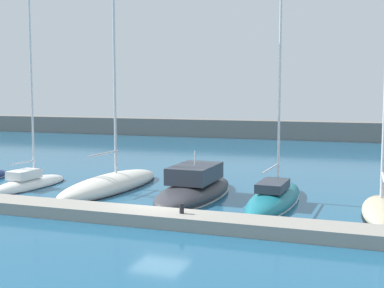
% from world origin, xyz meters
% --- Properties ---
extents(ground_plane, '(120.48, 120.48, 0.00)m').
position_xyz_m(ground_plane, '(0.00, 0.00, 0.00)').
color(ground_plane, '#1E567A').
extents(dock_pier, '(45.66, 1.85, 0.56)m').
position_xyz_m(dock_pier, '(0.00, -1.52, 0.28)').
color(dock_pier, gray).
rests_on(dock_pier, ground_plane).
extents(breakwater_seawall, '(108.43, 3.22, 2.26)m').
position_xyz_m(breakwater_seawall, '(0.00, 41.87, 1.13)').
color(breakwater_seawall, slate).
rests_on(breakwater_seawall, ground_plane).
extents(sailboat_white_third, '(2.15, 6.56, 12.43)m').
position_xyz_m(sailboat_white_third, '(-10.33, 3.81, 0.27)').
color(sailboat_white_third, white).
rests_on(sailboat_white_third, ground_plane).
extents(sailboat_ivory_fourth, '(3.27, 10.23, 16.95)m').
position_xyz_m(sailboat_ivory_fourth, '(-5.32, 5.03, 0.31)').
color(sailboat_ivory_fourth, silver).
rests_on(sailboat_ivory_fourth, ground_plane).
extents(motorboat_charcoal_fifth, '(3.11, 9.11, 2.88)m').
position_xyz_m(motorboat_charcoal_fifth, '(0.12, 4.69, 0.46)').
color(motorboat_charcoal_fifth, '#2D2D33').
rests_on(motorboat_charcoal_fifth, ground_plane).
extents(sailboat_teal_sixth, '(2.41, 8.85, 18.83)m').
position_xyz_m(sailboat_teal_sixth, '(4.66, 4.36, 0.37)').
color(sailboat_teal_sixth, '#19707F').
rests_on(sailboat_teal_sixth, ground_plane).
extents(sailboat_sand_seventh, '(1.96, 6.20, 13.52)m').
position_xyz_m(sailboat_sand_seventh, '(9.95, 3.28, 0.47)').
color(sailboat_sand_seventh, beige).
rests_on(sailboat_sand_seventh, ground_plane).
extents(dock_bollard, '(0.20, 0.20, 0.44)m').
position_xyz_m(dock_bollard, '(1.71, -1.52, 0.78)').
color(dock_bollard, black).
rests_on(dock_bollard, dock_pier).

